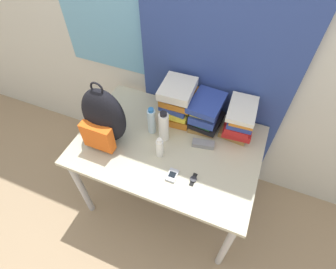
{
  "coord_description": "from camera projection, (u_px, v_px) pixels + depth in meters",
  "views": [
    {
      "loc": [
        0.42,
        -0.61,
        2.19
      ],
      "look_at": [
        0.0,
        0.43,
        0.86
      ],
      "focal_mm": 28.0,
      "sensor_mm": 36.0,
      "label": 1
    }
  ],
  "objects": [
    {
      "name": "ground_plane",
      "position": [
        148.0,
        239.0,
        2.14
      ],
      "size": [
        12.0,
        12.0,
        0.0
      ],
      "primitive_type": "plane",
      "color": "#9E8466"
    },
    {
      "name": "wall_back",
      "position": [
        197.0,
        43.0,
        1.74
      ],
      "size": [
        6.0,
        0.06,
        2.5
      ],
      "color": "beige",
      "rests_on": "ground_plane"
    },
    {
      "name": "curtain_blue",
      "position": [
        218.0,
        52.0,
        1.67
      ],
      "size": [
        1.07,
        0.04,
        2.5
      ],
      "color": "navy",
      "rests_on": "ground_plane"
    },
    {
      "name": "desk",
      "position": [
        168.0,
        151.0,
        1.87
      ],
      "size": [
        1.25,
        0.85,
        0.76
      ],
      "color": "#B7B299",
      "rests_on": "ground_plane"
    },
    {
      "name": "backpack",
      "position": [
        104.0,
        118.0,
        1.68
      ],
      "size": [
        0.3,
        0.23,
        0.49
      ],
      "color": "black",
      "rests_on": "desk"
    },
    {
      "name": "book_stack_left",
      "position": [
        178.0,
        101.0,
        1.86
      ],
      "size": [
        0.24,
        0.29,
        0.3
      ],
      "color": "orange",
      "rests_on": "desk"
    },
    {
      "name": "book_stack_center",
      "position": [
        206.0,
        113.0,
        1.84
      ],
      "size": [
        0.24,
        0.29,
        0.23
      ],
      "color": "olive",
      "rests_on": "desk"
    },
    {
      "name": "book_stack_right",
      "position": [
        240.0,
        121.0,
        1.77
      ],
      "size": [
        0.22,
        0.28,
        0.25
      ],
      "color": "olive",
      "rests_on": "desk"
    },
    {
      "name": "water_bottle",
      "position": [
        152.0,
        121.0,
        1.81
      ],
      "size": [
        0.06,
        0.06,
        0.22
      ],
      "color": "silver",
      "rests_on": "desk"
    },
    {
      "name": "sports_bottle",
      "position": [
        164.0,
        127.0,
        1.75
      ],
      "size": [
        0.07,
        0.07,
        0.25
      ],
      "color": "white",
      "rests_on": "desk"
    },
    {
      "name": "sunscreen_bottle",
      "position": [
        160.0,
        148.0,
        1.69
      ],
      "size": [
        0.05,
        0.05,
        0.16
      ],
      "color": "white",
      "rests_on": "desk"
    },
    {
      "name": "cell_phone",
      "position": [
        172.0,
        175.0,
        1.64
      ],
      "size": [
        0.06,
        0.09,
        0.02
      ],
      "color": "#B7BCC6",
      "rests_on": "desk"
    },
    {
      "name": "sunglasses_case",
      "position": [
        203.0,
        144.0,
        1.79
      ],
      "size": [
        0.16,
        0.08,
        0.04
      ],
      "color": "gray",
      "rests_on": "desk"
    },
    {
      "name": "wristwatch",
      "position": [
        193.0,
        179.0,
        1.62
      ],
      "size": [
        0.04,
        0.09,
        0.01
      ],
      "color": "black",
      "rests_on": "desk"
    }
  ]
}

